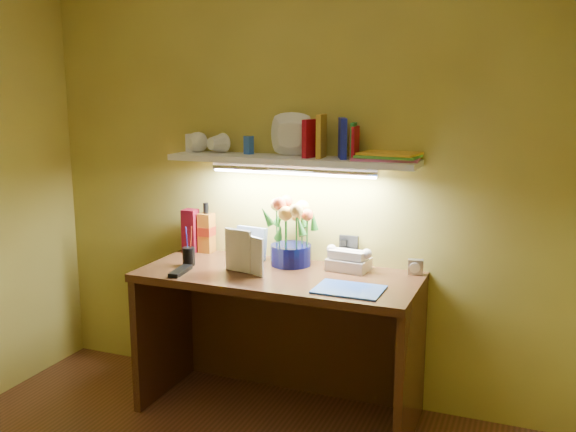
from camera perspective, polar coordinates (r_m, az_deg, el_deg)
The scene contains 13 objects.
desk at distance 3.34m, azimuth -0.87°, elevation -11.30°, with size 1.40×0.60×0.75m, color #3A180F.
flower_bouquet at distance 3.32m, azimuth 0.26°, elevation -1.23°, with size 0.23×0.23×0.37m, color #050833, non-canonical shape.
telephone at distance 3.27m, azimuth 5.43°, elevation -3.77°, with size 0.20×0.15×0.12m, color silver, non-canonical shape.
desk_clock at distance 3.25m, azimuth 11.27°, elevation -4.45°, with size 0.07×0.04×0.07m, color #ADACB1.
whisky_bottle at distance 3.62m, azimuth -7.27°, elevation -1.03°, with size 0.08×0.08×0.28m, color #C26C1B, non-canonical shape.
whisky_box at distance 3.64m, azimuth -8.66°, elevation -1.30°, with size 0.08×0.08×0.24m, color #5C0915.
pen_cup at distance 3.37m, azimuth -8.83°, elevation -3.03°, with size 0.07×0.07×0.16m, color black.
art_card at distance 3.46m, azimuth -3.28°, elevation -2.42°, with size 0.18×0.04×0.18m, color silver, non-canonical shape.
tv_remote at distance 3.25m, azimuth -9.53°, elevation -4.85°, with size 0.05×0.19×0.02m, color black.
blue_folder at distance 2.96m, azimuth 5.44°, elevation -6.52°, with size 0.31×0.23×0.01m, color blue.
desk_book_a at distance 3.27m, azimuth -5.58°, elevation -2.88°, with size 0.16×0.02×0.22m, color white.
desk_book_b at distance 3.22m, azimuth -3.78°, elevation -3.29°, with size 0.14×0.01×0.19m, color white.
wall_shelf at distance 3.25m, azimuth 0.74°, elevation 5.60°, with size 1.31×0.30×0.25m.
Camera 1 is at (1.19, -1.64, 1.65)m, focal length 40.00 mm.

